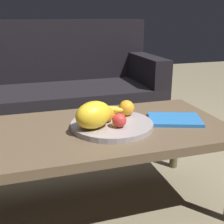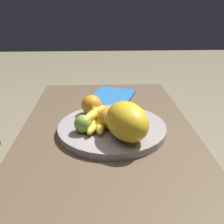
{
  "view_description": "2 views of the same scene",
  "coord_description": "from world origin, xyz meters",
  "px_view_note": "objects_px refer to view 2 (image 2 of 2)",
  "views": [
    {
      "loc": [
        -0.33,
        -1.22,
        0.94
      ],
      "look_at": [
        0.05,
        -0.02,
        0.52
      ],
      "focal_mm": 46.64,
      "sensor_mm": 36.0,
      "label": 1
    },
    {
      "loc": [
        -0.77,
        0.02,
        0.88
      ],
      "look_at": [
        0.05,
        -0.02,
        0.52
      ],
      "focal_mm": 41.74,
      "sensor_mm": 36.0,
      "label": 2
    }
  ],
  "objects_px": {
    "orange_left": "(106,118)",
    "apple_left": "(83,124)",
    "fruit_bowl": "(112,128)",
    "coffee_table": "(108,150)",
    "magazine": "(111,98)",
    "melon_large_front": "(127,121)",
    "orange_front": "(91,105)",
    "banana_bunch": "(97,119)",
    "apple_front": "(131,115)"
  },
  "relations": [
    {
      "from": "fruit_bowl",
      "to": "apple_left",
      "type": "bearing_deg",
      "value": 117.92
    },
    {
      "from": "banana_bunch",
      "to": "magazine",
      "type": "distance_m",
      "value": 0.34
    },
    {
      "from": "magazine",
      "to": "coffee_table",
      "type": "bearing_deg",
      "value": -164.61
    },
    {
      "from": "coffee_table",
      "to": "orange_front",
      "type": "relative_size",
      "value": 15.57
    },
    {
      "from": "magazine",
      "to": "orange_front",
      "type": "bearing_deg",
      "value": 178.59
    },
    {
      "from": "banana_bunch",
      "to": "magazine",
      "type": "height_order",
      "value": "banana_bunch"
    },
    {
      "from": "coffee_table",
      "to": "magazine",
      "type": "relative_size",
      "value": 4.75
    },
    {
      "from": "orange_front",
      "to": "apple_front",
      "type": "distance_m",
      "value": 0.17
    },
    {
      "from": "coffee_table",
      "to": "melon_large_front",
      "type": "relative_size",
      "value": 6.85
    },
    {
      "from": "banana_bunch",
      "to": "magazine",
      "type": "relative_size",
      "value": 0.68
    },
    {
      "from": "orange_left",
      "to": "coffee_table",
      "type": "bearing_deg",
      "value": -170.78
    },
    {
      "from": "orange_left",
      "to": "apple_left",
      "type": "relative_size",
      "value": 1.22
    },
    {
      "from": "orange_front",
      "to": "coffee_table",
      "type": "bearing_deg",
      "value": -158.18
    },
    {
      "from": "orange_front",
      "to": "magazine",
      "type": "bearing_deg",
      "value": -20.95
    },
    {
      "from": "apple_front",
      "to": "banana_bunch",
      "type": "height_order",
      "value": "apple_front"
    },
    {
      "from": "magazine",
      "to": "apple_left",
      "type": "bearing_deg",
      "value": -176.75
    },
    {
      "from": "apple_front",
      "to": "banana_bunch",
      "type": "distance_m",
      "value": 0.12
    },
    {
      "from": "apple_front",
      "to": "banana_bunch",
      "type": "relative_size",
      "value": 0.37
    },
    {
      "from": "coffee_table",
      "to": "apple_front",
      "type": "bearing_deg",
      "value": -54.18
    },
    {
      "from": "coffee_table",
      "to": "melon_large_front",
      "type": "height_order",
      "value": "melon_large_front"
    },
    {
      "from": "orange_front",
      "to": "orange_left",
      "type": "distance_m",
      "value": 0.13
    },
    {
      "from": "apple_front",
      "to": "magazine",
      "type": "bearing_deg",
      "value": 10.52
    },
    {
      "from": "banana_bunch",
      "to": "apple_front",
      "type": "bearing_deg",
      "value": -77.2
    },
    {
      "from": "fruit_bowl",
      "to": "apple_front",
      "type": "xyz_separation_m",
      "value": [
        0.01,
        -0.07,
        0.04
      ]
    },
    {
      "from": "apple_left",
      "to": "orange_left",
      "type": "bearing_deg",
      "value": -69.66
    },
    {
      "from": "orange_front",
      "to": "banana_bunch",
      "type": "xyz_separation_m",
      "value": [
        -0.11,
        -0.02,
        -0.01
      ]
    },
    {
      "from": "apple_front",
      "to": "fruit_bowl",
      "type": "bearing_deg",
      "value": 100.69
    },
    {
      "from": "orange_front",
      "to": "apple_left",
      "type": "xyz_separation_m",
      "value": [
        -0.15,
        0.02,
        -0.01
      ]
    },
    {
      "from": "orange_left",
      "to": "apple_left",
      "type": "xyz_separation_m",
      "value": [
        -0.03,
        0.08,
        -0.01
      ]
    },
    {
      "from": "melon_large_front",
      "to": "orange_left",
      "type": "bearing_deg",
      "value": 40.18
    },
    {
      "from": "melon_large_front",
      "to": "apple_front",
      "type": "bearing_deg",
      "value": -13.11
    },
    {
      "from": "orange_left",
      "to": "apple_left",
      "type": "bearing_deg",
      "value": 110.34
    },
    {
      "from": "orange_front",
      "to": "orange_left",
      "type": "xyz_separation_m",
      "value": [
        -0.12,
        -0.05,
        -0.0
      ]
    },
    {
      "from": "fruit_bowl",
      "to": "melon_large_front",
      "type": "bearing_deg",
      "value": -156.38
    },
    {
      "from": "orange_front",
      "to": "apple_left",
      "type": "relative_size",
      "value": 1.27
    },
    {
      "from": "coffee_table",
      "to": "fruit_bowl",
      "type": "xyz_separation_m",
      "value": [
        0.05,
        -0.02,
        0.06
      ]
    },
    {
      "from": "melon_large_front",
      "to": "orange_front",
      "type": "bearing_deg",
      "value": 30.91
    },
    {
      "from": "orange_left",
      "to": "magazine",
      "type": "bearing_deg",
      "value": -5.11
    },
    {
      "from": "orange_left",
      "to": "banana_bunch",
      "type": "distance_m",
      "value": 0.03
    },
    {
      "from": "apple_front",
      "to": "apple_left",
      "type": "relative_size",
      "value": 1.06
    },
    {
      "from": "fruit_bowl",
      "to": "melon_large_front",
      "type": "height_order",
      "value": "melon_large_front"
    },
    {
      "from": "apple_left",
      "to": "melon_large_front",
      "type": "bearing_deg",
      "value": -107.7
    },
    {
      "from": "fruit_bowl",
      "to": "apple_left",
      "type": "distance_m",
      "value": 0.12
    },
    {
      "from": "banana_bunch",
      "to": "apple_left",
      "type": "bearing_deg",
      "value": 128.65
    },
    {
      "from": "banana_bunch",
      "to": "magazine",
      "type": "xyz_separation_m",
      "value": [
        0.33,
        -0.06,
        -0.05
      ]
    },
    {
      "from": "fruit_bowl",
      "to": "orange_left",
      "type": "xyz_separation_m",
      "value": [
        -0.02,
        0.02,
        0.05
      ]
    },
    {
      "from": "coffee_table",
      "to": "magazine",
      "type": "distance_m",
      "value": 0.37
    },
    {
      "from": "orange_front",
      "to": "orange_left",
      "type": "relative_size",
      "value": 1.04
    },
    {
      "from": "coffee_table",
      "to": "melon_large_front",
      "type": "bearing_deg",
      "value": -130.11
    },
    {
      "from": "fruit_bowl",
      "to": "melon_large_front",
      "type": "xyz_separation_m",
      "value": [
        -0.1,
        -0.04,
        0.07
      ]
    }
  ]
}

